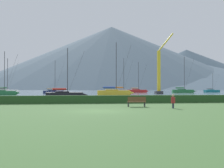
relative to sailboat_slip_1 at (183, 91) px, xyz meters
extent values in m
plane|color=#477038|center=(-34.58, -69.34, -0.69)|extent=(1000.00, 1000.00, 0.00)
cube|color=gray|center=(-34.58, 67.66, -0.69)|extent=(320.00, 246.00, 0.00)
cube|color=#284C23|center=(-34.58, -58.34, -0.24)|extent=(80.00, 1.20, 0.90)
cube|color=#236B38|center=(-0.11, 0.02, -0.14)|extent=(7.24, 3.47, 1.09)
cone|color=#236B38|center=(3.81, -0.62, -0.14)|extent=(1.33, 1.11, 0.93)
cube|color=#206032|center=(-0.50, 0.08, 0.26)|extent=(2.82, 2.06, 0.69)
cylinder|color=#333338|center=(0.48, -0.08, 5.78)|extent=(0.14, 0.14, 11.74)
cylinder|color=#333338|center=(-1.06, 0.17, 1.00)|extent=(3.11, 0.62, 0.12)
cylinder|color=#2D7542|center=(-1.06, 0.17, 1.00)|extent=(2.69, 0.86, 0.44)
cylinder|color=#333338|center=(2.10, -0.34, 5.48)|extent=(3.27, 0.56, 11.16)
cube|color=#19707A|center=(14.79, 8.75, -0.24)|extent=(5.68, 2.06, 0.89)
cone|color=#19707A|center=(18.01, 8.83, -0.24)|extent=(0.98, 0.78, 0.75)
cube|color=#16646E|center=(14.47, 8.74, 0.08)|extent=(2.12, 1.40, 0.56)
cylinder|color=#333338|center=(15.28, 8.76, 3.25)|extent=(0.11, 0.11, 6.91)
cylinder|color=#333338|center=(14.01, 8.73, 0.68)|extent=(2.54, 0.16, 0.10)
cylinder|color=gray|center=(14.01, 8.73, 0.68)|extent=(2.16, 0.40, 0.35)
cylinder|color=#333338|center=(16.60, 8.79, 3.08)|extent=(2.68, 0.09, 6.57)
cube|color=navy|center=(-42.81, -4.67, -0.23)|extent=(6.04, 2.77, 0.91)
cone|color=navy|center=(-39.51, -5.12, -0.23)|extent=(1.09, 0.91, 0.78)
cube|color=#1B2449|center=(-43.14, -4.63, 0.10)|extent=(2.33, 1.68, 0.58)
cylinder|color=#333338|center=(-42.32, -4.74, 4.55)|extent=(0.12, 0.12, 9.48)
cylinder|color=#333338|center=(-43.61, -4.56, 0.73)|extent=(2.61, 0.45, 0.10)
cylinder|color=tan|center=(-43.61, -4.56, 0.73)|extent=(2.26, 0.67, 0.37)
cylinder|color=#333338|center=(-40.96, -4.93, 4.32)|extent=(2.75, 0.40, 9.02)
cube|color=gold|center=(-27.49, -26.61, -0.10)|extent=(7.54, 2.88, 1.17)
cone|color=gold|center=(-23.25, -26.80, -0.10)|extent=(1.32, 1.05, 0.99)
cube|color=gold|center=(-27.92, -26.59, 0.32)|extent=(2.84, 1.91, 0.74)
cylinder|color=#333338|center=(-26.86, -26.64, 5.79)|extent=(0.15, 0.15, 11.67)
cylinder|color=#333338|center=(-28.53, -26.56, 1.12)|extent=(3.35, 0.28, 0.13)
cylinder|color=#2847A3|center=(-28.53, -26.56, 1.12)|extent=(2.86, 0.59, 0.47)
cylinder|color=#333338|center=(-25.11, -26.72, 5.49)|extent=(3.53, 0.19, 11.10)
cube|color=black|center=(-38.21, -41.14, -0.19)|extent=(6.36, 2.35, 0.99)
cone|color=black|center=(-34.62, -41.03, -0.19)|extent=(1.10, 0.87, 0.84)
cube|color=black|center=(-38.57, -41.15, 0.17)|extent=(2.38, 1.58, 0.63)
cylinder|color=#333338|center=(-37.67, -41.12, 3.98)|extent=(0.13, 0.13, 8.25)
cylinder|color=#333338|center=(-39.09, -41.17, 0.84)|extent=(2.84, 0.19, 0.11)
cylinder|color=red|center=(-39.09, -41.17, 0.84)|extent=(2.42, 0.47, 0.40)
cylinder|color=#333338|center=(-36.19, -41.08, 3.77)|extent=(2.99, 0.12, 7.84)
cube|color=white|center=(-57.60, -1.04, -0.13)|extent=(7.17, 2.52, 1.12)
cone|color=white|center=(-53.52, -1.08, -0.13)|extent=(1.23, 0.97, 0.95)
cube|color=silver|center=(-58.01, -1.04, 0.28)|extent=(2.67, 1.74, 0.71)
cylinder|color=#333338|center=(-56.99, -1.05, 5.01)|extent=(0.14, 0.14, 10.16)
cylinder|color=#333338|center=(-58.60, -1.03, 1.05)|extent=(3.22, 0.15, 0.12)
cylinder|color=#2D7542|center=(-58.60, -1.03, 1.05)|extent=(2.74, 0.48, 0.45)
cylinder|color=#333338|center=(-55.31, -1.06, 4.75)|extent=(3.40, 0.06, 9.66)
cube|color=#9E9EA3|center=(-17.95, 17.47, -0.08)|extent=(7.93, 3.54, 1.21)
cone|color=#9E9EA3|center=(-13.60, 16.95, -0.08)|extent=(1.43, 1.18, 1.02)
cube|color=gray|center=(-18.39, 17.53, 0.35)|extent=(3.05, 2.17, 0.77)
cylinder|color=#333338|center=(-17.30, 17.39, 6.28)|extent=(0.15, 0.15, 12.61)
cylinder|color=#333338|center=(-19.02, 17.60, 1.18)|extent=(3.44, 0.55, 0.13)
cylinder|color=orange|center=(-19.02, 17.60, 1.18)|extent=(2.97, 0.83, 0.48)
cylinder|color=#333338|center=(-15.51, 17.18, 5.96)|extent=(3.63, 0.47, 11.99)
cube|color=#236B38|center=(-53.69, -20.98, -0.18)|extent=(6.56, 2.54, 1.01)
cone|color=#236B38|center=(-50.01, -20.78, -0.18)|extent=(1.15, 0.92, 0.86)
cube|color=#206032|center=(-54.06, -21.00, 0.19)|extent=(2.47, 1.67, 0.65)
cylinder|color=#333338|center=(-53.14, -20.95, 4.84)|extent=(0.13, 0.13, 9.94)
cylinder|color=#333338|center=(-51.62, -20.87, 4.59)|extent=(3.07, 0.19, 9.45)
cube|color=red|center=(-14.34, 6.98, -0.18)|extent=(6.57, 2.43, 1.02)
cone|color=red|center=(-10.62, 6.87, -0.18)|extent=(1.14, 0.90, 0.87)
cube|color=#A52020|center=(-14.71, 7.00, 0.20)|extent=(2.46, 1.64, 0.65)
cylinder|color=#333338|center=(-13.78, 6.97, 5.07)|extent=(0.13, 0.13, 10.39)
cylinder|color=#333338|center=(-15.24, 7.01, 0.89)|extent=(2.93, 0.20, 0.11)
cylinder|color=tan|center=(-15.24, 7.01, 0.89)|extent=(2.50, 0.49, 0.41)
cylinder|color=#333338|center=(-12.25, 6.92, 4.81)|extent=(3.09, 0.12, 9.88)
cube|color=brown|center=(-30.61, -64.85, -0.24)|extent=(1.74, 0.48, 0.06)
cube|color=brown|center=(-30.61, -65.03, 0.03)|extent=(1.74, 0.16, 0.45)
cylinder|color=#333338|center=(-29.82, -64.70, -0.47)|extent=(0.08, 0.08, 0.45)
cylinder|color=#333338|center=(-31.39, -64.67, -0.47)|extent=(0.08, 0.08, 0.45)
cylinder|color=#333338|center=(-29.82, -65.03, -0.47)|extent=(0.08, 0.08, 0.45)
cylinder|color=#333338|center=(-31.40, -65.00, -0.47)|extent=(0.08, 0.08, 0.45)
cylinder|color=#2D3347|center=(-27.89, -67.38, -0.47)|extent=(0.14, 0.14, 0.45)
cylinder|color=#2D3347|center=(-27.85, -67.21, -0.47)|extent=(0.14, 0.14, 0.45)
cylinder|color=maroon|center=(-27.87, -67.30, 0.03)|extent=(0.36, 0.36, 0.55)
cylinder|color=maroon|center=(-27.92, -67.53, 0.06)|extent=(0.09, 0.09, 0.49)
cylinder|color=maroon|center=(-27.83, -67.06, 0.06)|extent=(0.09, 0.09, 0.49)
sphere|color=tan|center=(-27.87, -67.30, 0.45)|extent=(0.22, 0.22, 0.22)
cube|color=#333338|center=(-12.63, -13.57, -0.29)|extent=(2.00, 2.00, 0.80)
cube|color=gold|center=(-12.63, -13.57, 5.86)|extent=(0.80, 0.80, 11.50)
cube|color=gold|center=(-10.52, -13.57, 14.16)|extent=(4.49, 0.36, 5.34)
cone|color=#425666|center=(125.59, 299.83, 27.85)|extent=(258.81, 258.81, 57.08)
cone|color=#4C6070|center=(59.80, 247.78, 21.38)|extent=(337.18, 337.18, 44.14)
cone|color=#4C6070|center=(9.01, 253.56, 37.93)|extent=(339.49, 339.49, 77.25)
camera|label=1|loc=(-36.45, -90.98, 1.15)|focal=44.99mm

